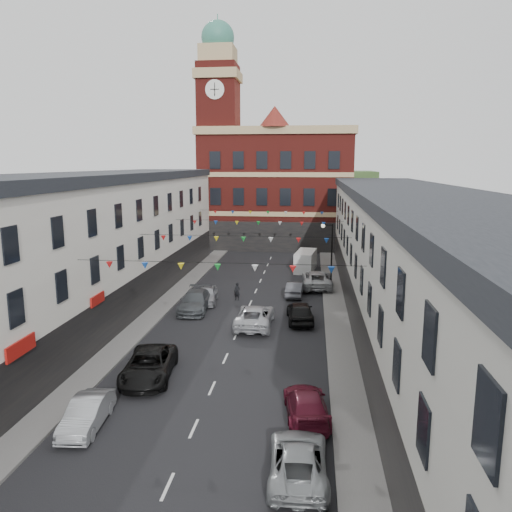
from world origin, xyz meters
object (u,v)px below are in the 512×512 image
at_px(car_left_e, 207,295).
at_px(pedestrian, 237,292).
at_px(street_lamp, 329,246).
at_px(car_right_f, 317,279).
at_px(white_van, 306,261).
at_px(car_left_d, 195,301).
at_px(car_right_e, 295,289).
at_px(car_left_b, 87,414).
at_px(car_right_c, 306,405).
at_px(car_right_b, 298,460).
at_px(car_left_c, 149,365).
at_px(moving_car, 255,316).
at_px(car_right_d, 300,312).

bearing_deg(car_left_e, pedestrian, 18.03).
distance_m(street_lamp, car_right_f, 3.28).
bearing_deg(white_van, car_left_d, -110.27).
xyz_separation_m(street_lamp, car_right_e, (-2.95, -3.33, -3.26)).
height_order(car_left_b, car_right_c, car_right_c).
xyz_separation_m(car_left_d, car_right_b, (8.67, -20.25, -0.13)).
bearing_deg(white_van, car_left_c, -98.07).
xyz_separation_m(car_left_b, car_right_c, (9.52, 1.89, 0.01)).
bearing_deg(street_lamp, car_right_c, -93.93).
height_order(car_right_c, car_right_e, car_right_c).
distance_m(car_left_e, car_right_c, 20.06).
height_order(car_left_e, moving_car, moving_car).
xyz_separation_m(street_lamp, white_van, (-2.22, 7.34, -2.84)).
relative_size(street_lamp, car_right_b, 1.30).
distance_m(car_left_c, car_right_e, 19.24).
height_order(street_lamp, car_left_e, street_lamp).
relative_size(car_right_c, moving_car, 0.84).
bearing_deg(car_right_d, street_lamp, -108.43).
distance_m(car_right_f, white_van, 7.57).
distance_m(car_left_b, car_left_c, 5.34).
xyz_separation_m(car_left_b, car_left_d, (0.61, 17.82, 0.12)).
bearing_deg(pedestrian, car_right_f, 57.93).
height_order(street_lamp, white_van, street_lamp).
bearing_deg(car_left_e, car_right_f, 28.02).
bearing_deg(car_left_c, car_left_d, 85.42).
bearing_deg(car_right_b, car_left_e, -71.93).
bearing_deg(car_right_f, street_lamp, -174.51).
bearing_deg(car_right_f, car_left_b, 66.91).
bearing_deg(car_right_d, car_left_b, 54.85).
height_order(car_left_b, car_left_c, car_left_c).
relative_size(car_left_e, car_right_c, 0.92).
relative_size(car_right_c, pedestrian, 3.02).
relative_size(car_right_d, car_right_e, 1.16).
bearing_deg(car_left_c, car_right_c, -28.18).
relative_size(car_left_c, car_right_f, 0.93).
xyz_separation_m(car_right_b, white_van, (-0.30, 36.18, 0.42)).
relative_size(car_left_d, car_right_c, 1.17).
bearing_deg(moving_car, car_left_e, -49.95).
bearing_deg(white_van, street_lamp, -65.70).
distance_m(car_right_d, white_van, 17.86).
distance_m(car_left_b, moving_car, 15.62).
bearing_deg(moving_car, car_right_b, 102.04).
xyz_separation_m(car_left_c, car_left_e, (-0.00, 14.85, -0.03)).
distance_m(car_right_d, pedestrian, 7.57).
bearing_deg(white_van, moving_car, -92.28).
distance_m(street_lamp, car_left_c, 23.69).
bearing_deg(car_left_b, car_left_d, 83.49).
relative_size(car_right_c, car_right_e, 1.16).
bearing_deg(white_van, pedestrian, -106.32).
relative_size(car_left_d, car_right_b, 1.15).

